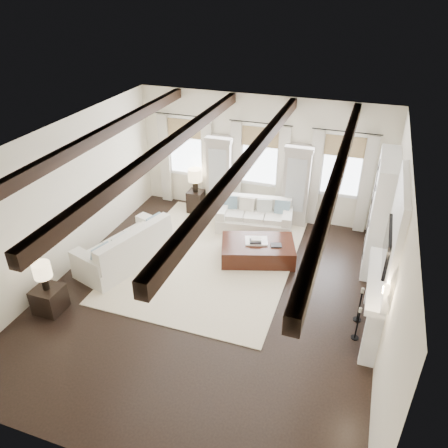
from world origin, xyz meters
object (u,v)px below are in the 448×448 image
(ottoman, at_px, (258,251))
(sofa_back, at_px, (255,218))
(sofa_left, at_px, (126,249))
(side_table_front, at_px, (49,299))
(side_table_back, at_px, (196,201))

(ottoman, bearing_deg, sofa_back, 90.79)
(sofa_left, distance_m, side_table_front, 1.98)
(ottoman, distance_m, side_table_front, 4.50)
(sofa_back, bearing_deg, sofa_left, -133.18)
(sofa_back, height_order, side_table_back, sofa_back)
(side_table_back, bearing_deg, side_table_front, -103.60)
(sofa_left, bearing_deg, ottoman, 22.84)
(sofa_back, bearing_deg, side_table_front, -123.90)
(sofa_back, distance_m, sofa_left, 3.34)
(sofa_left, distance_m, ottoman, 2.95)
(sofa_left, height_order, side_table_front, sofa_left)
(sofa_left, relative_size, ottoman, 1.45)
(ottoman, relative_size, side_table_back, 2.64)
(sofa_back, distance_m, side_table_back, 1.80)
(side_table_front, xyz_separation_m, side_table_back, (1.13, 4.68, 0.05))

